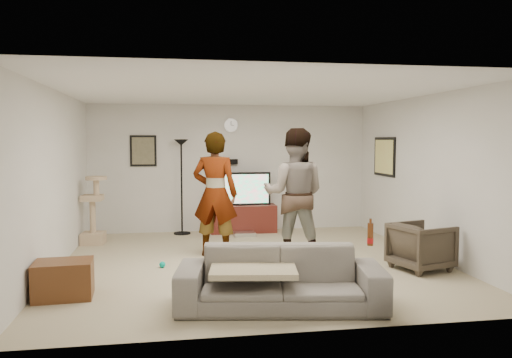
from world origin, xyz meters
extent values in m
cube|color=tan|center=(0.00, 0.00, -0.01)|extent=(5.50, 5.50, 0.02)
cube|color=white|center=(0.00, 0.00, 2.51)|extent=(5.50, 5.50, 0.02)
cube|color=silver|center=(0.00, 2.75, 1.25)|extent=(5.50, 0.04, 2.50)
cube|color=silver|center=(0.00, -2.75, 1.25)|extent=(5.50, 0.04, 2.50)
cube|color=silver|center=(-2.75, 0.00, 1.25)|extent=(0.04, 5.50, 2.50)
cube|color=silver|center=(2.75, 0.00, 1.25)|extent=(0.04, 5.50, 2.50)
cylinder|color=silver|center=(0.00, 2.72, 2.10)|extent=(0.26, 0.04, 0.26)
cube|color=black|center=(0.00, 2.69, 1.38)|extent=(0.25, 0.10, 0.10)
cube|color=#666148|center=(-1.70, 2.73, 1.60)|extent=(0.42, 0.03, 0.52)
cube|color=#FBE57C|center=(2.73, 1.60, 1.50)|extent=(0.03, 0.78, 0.62)
cube|color=#4C1A14|center=(0.21, 2.50, 0.27)|extent=(1.29, 0.45, 0.54)
cube|color=silver|center=(0.18, 2.11, 0.04)|extent=(0.40, 0.30, 0.07)
cube|color=black|center=(0.21, 2.50, 0.86)|extent=(1.08, 0.08, 0.64)
cube|color=#14E18B|center=(0.21, 2.46, 0.86)|extent=(1.00, 0.01, 0.57)
cylinder|color=black|center=(-0.98, 2.51, 0.91)|extent=(0.32, 0.32, 1.82)
cube|color=tan|center=(-2.53, 1.82, 0.59)|extent=(0.41, 0.41, 1.19)
imported|color=gray|center=(-0.50, 0.57, 0.97)|extent=(0.82, 0.66, 1.94)
imported|color=#405589|center=(0.66, 0.14, 0.99)|extent=(1.16, 1.02, 1.98)
imported|color=slate|center=(-0.03, -2.03, 0.32)|extent=(2.31, 1.19, 0.64)
cube|color=#C7B68E|center=(-0.32, -2.03, 0.43)|extent=(0.99, 0.83, 0.06)
cylinder|color=#602C0F|center=(0.98, -2.03, 0.77)|extent=(0.06, 0.06, 0.25)
imported|color=#393127|center=(2.25, -0.78, 0.33)|extent=(0.88, 0.87, 0.66)
cube|color=#522E16|center=(-2.40, -1.29, 0.21)|extent=(0.67, 0.52, 0.43)
sphere|color=#00AC96|center=(-1.31, -0.08, 0.04)|extent=(0.09, 0.09, 0.09)
camera|label=1|loc=(-1.16, -7.24, 1.79)|focal=35.45mm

